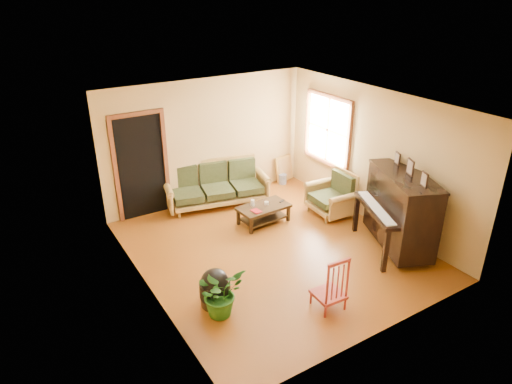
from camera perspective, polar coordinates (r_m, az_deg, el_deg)
floor at (r=8.14m, az=2.20°, el=-7.17°), size 5.00×5.00×0.00m
doorway at (r=9.14m, az=-14.14°, el=2.99°), size 1.08×0.16×2.05m
window at (r=9.70m, az=8.98°, el=7.70°), size 0.12×1.36×1.46m
sofa at (r=9.53m, az=-4.91°, el=0.86°), size 2.25×1.32×0.91m
coffee_table at (r=8.90m, az=0.94°, el=-2.81°), size 1.03×0.60×0.36m
armchair at (r=9.24m, az=9.33°, el=-0.24°), size 0.90×0.94×0.89m
piano at (r=8.24m, az=17.62°, el=-2.44°), size 1.48×1.82×1.40m
footstool at (r=6.80m, az=-5.12°, el=-12.28°), size 0.56×0.56×0.43m
red_chair at (r=6.67m, az=9.16°, el=-10.98°), size 0.43×0.47×0.88m
leaning_frame at (r=10.74m, az=3.52°, el=2.98°), size 0.49×0.19×0.64m
ceramic_crock at (r=10.66m, az=3.33°, el=1.63°), size 0.23×0.23×0.23m
potted_plant at (r=6.54m, az=-4.48°, el=-12.35°), size 0.76×0.69×0.74m
book at (r=8.56m, az=-0.36°, el=-2.55°), size 0.17×0.21×0.02m
candle at (r=8.81m, az=-0.43°, el=-1.35°), size 0.09×0.09×0.12m
glass_jar at (r=8.87m, az=1.33°, el=-1.38°), size 0.09×0.09×0.06m
remote at (r=9.01m, az=3.26°, el=-1.13°), size 0.15×0.10×0.02m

